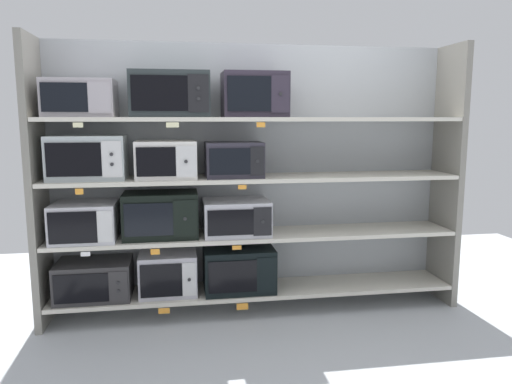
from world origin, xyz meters
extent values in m
cube|color=#B2B7BC|center=(0.00, -1.00, -0.01)|extent=(7.09, 6.00, 0.02)
cube|color=#9EA3A8|center=(0.00, 0.23, 1.04)|extent=(3.29, 0.04, 2.07)
cube|color=gray|center=(-1.58, 0.00, 1.04)|extent=(0.05, 0.42, 2.07)
cube|color=gray|center=(1.58, 0.00, 1.04)|extent=(0.05, 0.42, 2.07)
cube|color=beige|center=(0.00, 0.00, 0.16)|extent=(3.09, 0.42, 0.03)
cube|color=#2F2D2F|center=(-1.22, 0.00, 0.32)|extent=(0.54, 0.37, 0.28)
cube|color=black|center=(-1.28, -0.19, 0.32)|extent=(0.37, 0.01, 0.21)
cube|color=#2F2D2F|center=(-1.03, -0.19, 0.32)|extent=(0.13, 0.01, 0.22)
cylinder|color=#262628|center=(-1.03, -0.20, 0.29)|extent=(0.02, 0.01, 0.02)
cylinder|color=#262628|center=(-1.03, -0.20, 0.35)|extent=(0.02, 0.01, 0.02)
cube|color=#B2B0BB|center=(-0.68, 0.00, 0.33)|extent=(0.43, 0.33, 0.31)
cube|color=black|center=(-0.72, -0.17, 0.33)|extent=(0.30, 0.01, 0.25)
cube|color=silver|center=(-0.52, -0.17, 0.33)|extent=(0.10, 0.01, 0.25)
cylinder|color=#262628|center=(-0.52, -0.18, 0.33)|extent=(0.02, 0.01, 0.02)
cube|color=black|center=(-0.14, 0.00, 0.35)|extent=(0.54, 0.38, 0.34)
cube|color=black|center=(-0.21, -0.20, 0.35)|extent=(0.36, 0.01, 0.24)
cube|color=black|center=(0.05, -0.20, 0.35)|extent=(0.15, 0.01, 0.27)
cube|color=orange|center=(-0.71, -0.22, 0.12)|extent=(0.08, 0.00, 0.04)
cube|color=orange|center=(-0.14, -0.22, 0.12)|extent=(0.09, 0.00, 0.05)
cube|color=beige|center=(0.00, 0.00, 0.61)|extent=(3.09, 0.42, 0.03)
cube|color=#BBBAC2|center=(-1.26, 0.00, 0.76)|extent=(0.45, 0.41, 0.28)
cube|color=black|center=(-1.31, -0.21, 0.76)|extent=(0.32, 0.01, 0.22)
cube|color=silver|center=(-1.09, -0.21, 0.76)|extent=(0.10, 0.01, 0.22)
cube|color=black|center=(-0.72, 0.00, 0.79)|extent=(0.54, 0.33, 0.34)
cube|color=black|center=(-0.80, -0.17, 0.79)|extent=(0.34, 0.01, 0.24)
cube|color=black|center=(-0.54, -0.17, 0.79)|extent=(0.17, 0.01, 0.27)
cylinder|color=#262628|center=(-0.54, -0.18, 0.79)|extent=(0.02, 0.01, 0.02)
cube|color=#B5B4BE|center=(-0.15, 0.00, 0.75)|extent=(0.50, 0.38, 0.26)
cube|color=black|center=(-0.22, -0.19, 0.75)|extent=(0.34, 0.01, 0.19)
cube|color=black|center=(0.02, -0.19, 0.75)|extent=(0.13, 0.01, 0.21)
cylinder|color=#262628|center=(0.02, -0.20, 0.75)|extent=(0.02, 0.01, 0.02)
cube|color=white|center=(-1.23, -0.22, 0.57)|extent=(0.06, 0.00, 0.03)
cube|color=orange|center=(-0.76, -0.22, 0.57)|extent=(0.06, 0.00, 0.04)
cube|color=orange|center=(-0.18, -0.22, 0.57)|extent=(0.07, 0.00, 0.03)
cube|color=beige|center=(0.00, 0.00, 1.05)|extent=(3.09, 0.42, 0.03)
cube|color=#B1BBBE|center=(-1.22, 0.00, 1.22)|extent=(0.53, 0.32, 0.32)
cube|color=black|center=(-1.28, -0.17, 1.22)|extent=(0.36, 0.01, 0.23)
cube|color=silver|center=(-1.03, -0.17, 1.22)|extent=(0.14, 0.01, 0.25)
cylinder|color=#262628|center=(-1.03, -0.18, 1.19)|extent=(0.02, 0.01, 0.02)
cylinder|color=#262628|center=(-1.03, -0.18, 1.26)|extent=(0.02, 0.01, 0.02)
cube|color=silver|center=(-0.67, 0.00, 1.20)|extent=(0.44, 0.36, 0.27)
cube|color=black|center=(-0.73, -0.19, 1.20)|extent=(0.27, 0.01, 0.20)
cube|color=silver|center=(-0.53, -0.19, 1.20)|extent=(0.14, 0.01, 0.22)
cylinder|color=#262628|center=(-0.53, -0.19, 1.20)|extent=(0.02, 0.01, 0.02)
cube|color=#2E2B37|center=(-0.17, 0.00, 1.20)|extent=(0.42, 0.34, 0.26)
cube|color=black|center=(-0.22, -0.18, 1.20)|extent=(0.30, 0.01, 0.19)
cube|color=black|center=(-0.02, -0.17, 1.20)|extent=(0.10, 0.01, 0.21)
cylinder|color=#262628|center=(-0.02, -0.18, 1.20)|extent=(0.02, 0.01, 0.02)
cube|color=orange|center=(-1.25, -0.22, 1.01)|extent=(0.05, 0.00, 0.04)
cube|color=orange|center=(-0.13, -0.22, 1.01)|extent=(0.06, 0.00, 0.03)
cube|color=beige|center=(0.00, 0.00, 1.49)|extent=(3.09, 0.42, 0.03)
cube|color=#A29BA2|center=(-1.25, 0.00, 1.64)|extent=(0.48, 0.34, 0.26)
cube|color=black|center=(-1.32, -0.18, 1.64)|extent=(0.30, 0.01, 0.19)
cube|color=#A29BA2|center=(-1.09, -0.18, 1.64)|extent=(0.15, 0.01, 0.21)
cube|color=#262E2F|center=(-0.63, 0.00, 1.67)|extent=(0.56, 0.38, 0.32)
cube|color=black|center=(-0.70, -0.20, 1.67)|extent=(0.38, 0.01, 0.24)
cube|color=black|center=(-0.43, -0.20, 1.67)|extent=(0.14, 0.01, 0.26)
cylinder|color=#262628|center=(-0.43, -0.20, 1.63)|extent=(0.02, 0.01, 0.02)
cylinder|color=#262628|center=(-0.43, -0.20, 1.71)|extent=(0.02, 0.01, 0.02)
cube|color=#2C2633|center=(-0.01, 0.00, 1.67)|extent=(0.47, 0.33, 0.33)
cube|color=black|center=(-0.07, -0.17, 1.67)|extent=(0.31, 0.01, 0.25)
cube|color=#2C2633|center=(0.15, -0.17, 1.67)|extent=(0.13, 0.01, 0.26)
cylinder|color=#262628|center=(0.15, -0.18, 1.67)|extent=(0.02, 0.01, 0.02)
cube|color=beige|center=(-1.23, -0.22, 1.46)|extent=(0.07, 0.00, 0.03)
cube|color=beige|center=(-0.61, -0.22, 1.46)|extent=(0.09, 0.00, 0.03)
cube|color=orange|center=(0.00, -0.22, 1.46)|extent=(0.06, 0.00, 0.04)
camera|label=1|loc=(-0.58, -3.59, 1.50)|focal=33.78mm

